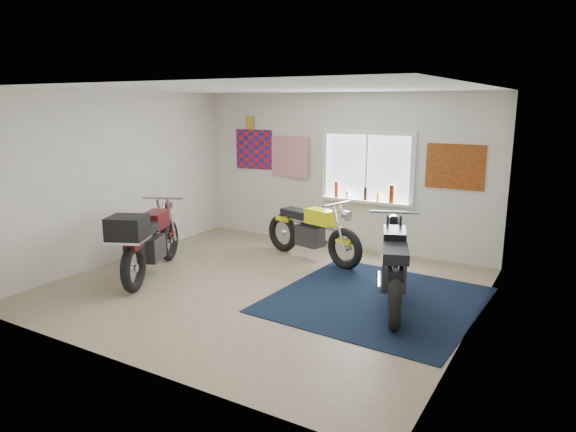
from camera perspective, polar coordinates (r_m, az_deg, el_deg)
The scene contains 10 objects.
ground at distance 7.25m, azimuth -2.67°, elevation -7.91°, with size 5.50×5.50×0.00m, color #9E896B.
room_shell at distance 6.85m, azimuth -2.80°, elevation 5.06°, with size 5.50×5.50×5.50m.
navy_rug at distance 6.89m, azimuth 9.77°, elevation -9.13°, with size 2.50×2.60×0.01m, color black.
window_assembly at distance 8.85m, azimuth 8.75°, elevation 4.84°, with size 1.66×0.17×1.26m.
oil_bottles at distance 8.81m, azimuth 8.95°, elevation 2.56°, with size 1.08×0.09×0.30m.
flag_display at distance 9.92m, azimuth -4.26°, elevation 10.29°, with size 1.60×0.10×1.17m.
triumph_poster at distance 8.42m, azimuth 18.07°, elevation 5.23°, with size 0.90×0.03×0.70m, color #A54C14.
yellow_triumph at distance 8.38m, azimuth 2.66°, elevation -1.87°, with size 2.00×0.76×1.02m.
black_chrome_bike at distance 6.63m, azimuth 11.64°, elevation -5.69°, with size 0.95×2.08×1.11m.
maroon_tourer at distance 7.73m, azimuth -15.36°, elevation -2.66°, with size 1.17×2.06×1.09m.
Camera 1 is at (3.71, -5.69, 2.52)m, focal length 32.00 mm.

